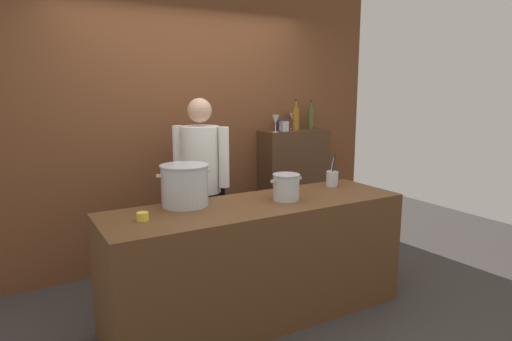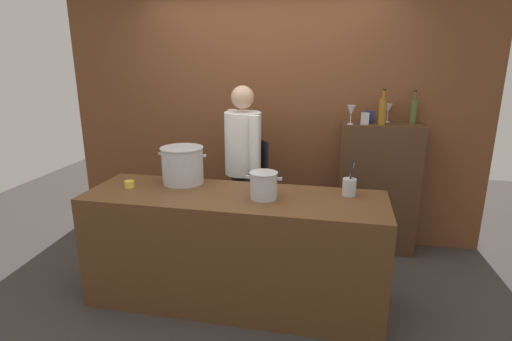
{
  "view_description": "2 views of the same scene",
  "coord_description": "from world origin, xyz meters",
  "px_view_note": "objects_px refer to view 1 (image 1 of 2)",
  "views": [
    {
      "loc": [
        -1.6,
        -2.72,
        1.74
      ],
      "look_at": [
        0.23,
        0.43,
        1.06
      ],
      "focal_mm": 30.77,
      "sensor_mm": 36.0,
      "label": 1
    },
    {
      "loc": [
        0.78,
        -2.81,
        1.93
      ],
      "look_at": [
        0.1,
        0.32,
        1.01
      ],
      "focal_mm": 28.54,
      "sensor_mm": 36.0,
      "label": 2
    }
  ],
  "objects_px": {
    "stockpot_small": "(286,187)",
    "wine_bottle_amber": "(296,119)",
    "utensil_crock": "(332,178)",
    "wine_bottle_olive": "(311,118)",
    "butter_jar": "(142,216)",
    "wine_glass_wide": "(276,120)",
    "stockpot_large": "(185,185)",
    "wine_glass_short": "(293,117)",
    "spice_tin_navy": "(282,125)",
    "chef": "(201,178)",
    "spice_tin_silver": "(284,126)"
  },
  "relations": [
    {
      "from": "chef",
      "to": "spice_tin_navy",
      "type": "bearing_deg",
      "value": -110.33
    },
    {
      "from": "stockpot_small",
      "to": "utensil_crock",
      "type": "xyz_separation_m",
      "value": [
        0.62,
        0.2,
        -0.03
      ]
    },
    {
      "from": "stockpot_small",
      "to": "wine_glass_wide",
      "type": "bearing_deg",
      "value": 61.13
    },
    {
      "from": "chef",
      "to": "utensil_crock",
      "type": "xyz_separation_m",
      "value": [
        0.97,
        -0.61,
        0.01
      ]
    },
    {
      "from": "utensil_crock",
      "to": "stockpot_small",
      "type": "bearing_deg",
      "value": -161.95
    },
    {
      "from": "butter_jar",
      "to": "spice_tin_navy",
      "type": "relative_size",
      "value": 0.71
    },
    {
      "from": "stockpot_large",
      "to": "wine_bottle_olive",
      "type": "height_order",
      "value": "wine_bottle_olive"
    },
    {
      "from": "stockpot_large",
      "to": "stockpot_small",
      "type": "bearing_deg",
      "value": -18.07
    },
    {
      "from": "wine_bottle_olive",
      "to": "spice_tin_silver",
      "type": "bearing_deg",
      "value": -164.24
    },
    {
      "from": "wine_bottle_olive",
      "to": "spice_tin_silver",
      "type": "distance_m",
      "value": 0.47
    },
    {
      "from": "stockpot_small",
      "to": "butter_jar",
      "type": "bearing_deg",
      "value": 178.52
    },
    {
      "from": "utensil_crock",
      "to": "wine_bottle_olive",
      "type": "bearing_deg",
      "value": 62.0
    },
    {
      "from": "stockpot_small",
      "to": "butter_jar",
      "type": "height_order",
      "value": "stockpot_small"
    },
    {
      "from": "stockpot_small",
      "to": "wine_bottle_amber",
      "type": "xyz_separation_m",
      "value": [
        0.9,
        1.16,
        0.42
      ]
    },
    {
      "from": "stockpot_small",
      "to": "wine_bottle_amber",
      "type": "bearing_deg",
      "value": 52.18
    },
    {
      "from": "wine_bottle_amber",
      "to": "wine_glass_short",
      "type": "distance_m",
      "value": 0.16
    },
    {
      "from": "wine_glass_short",
      "to": "wine_glass_wide",
      "type": "bearing_deg",
      "value": -150.69
    },
    {
      "from": "wine_bottle_amber",
      "to": "wine_bottle_olive",
      "type": "xyz_separation_m",
      "value": [
        0.29,
        0.12,
        -0.01
      ]
    },
    {
      "from": "wine_bottle_olive",
      "to": "wine_glass_wide",
      "type": "distance_m",
      "value": 0.6
    },
    {
      "from": "spice_tin_silver",
      "to": "wine_bottle_olive",
      "type": "bearing_deg",
      "value": 15.76
    },
    {
      "from": "butter_jar",
      "to": "wine_bottle_olive",
      "type": "height_order",
      "value": "wine_bottle_olive"
    },
    {
      "from": "butter_jar",
      "to": "wine_bottle_olive",
      "type": "relative_size",
      "value": 0.25
    },
    {
      "from": "wine_glass_wide",
      "to": "butter_jar",
      "type": "bearing_deg",
      "value": -147.66
    },
    {
      "from": "stockpot_large",
      "to": "wine_glass_short",
      "type": "height_order",
      "value": "wine_glass_short"
    },
    {
      "from": "wine_bottle_amber",
      "to": "spice_tin_silver",
      "type": "height_order",
      "value": "wine_bottle_amber"
    },
    {
      "from": "stockpot_large",
      "to": "spice_tin_navy",
      "type": "height_order",
      "value": "spice_tin_navy"
    },
    {
      "from": "utensil_crock",
      "to": "spice_tin_navy",
      "type": "distance_m",
      "value": 1.12
    },
    {
      "from": "butter_jar",
      "to": "stockpot_large",
      "type": "bearing_deg",
      "value": 29.21
    },
    {
      "from": "wine_bottle_amber",
      "to": "wine_glass_wide",
      "type": "height_order",
      "value": "wine_bottle_amber"
    },
    {
      "from": "wine_bottle_olive",
      "to": "butter_jar",
      "type": "bearing_deg",
      "value": -151.39
    },
    {
      "from": "utensil_crock",
      "to": "wine_bottle_olive",
      "type": "xyz_separation_m",
      "value": [
        0.57,
        1.08,
        0.44
      ]
    },
    {
      "from": "stockpot_small",
      "to": "wine_glass_wide",
      "type": "height_order",
      "value": "wine_glass_wide"
    },
    {
      "from": "wine_bottle_olive",
      "to": "wine_glass_short",
      "type": "distance_m",
      "value": 0.23
    },
    {
      "from": "wine_glass_short",
      "to": "butter_jar",
      "type": "bearing_deg",
      "value": -148.16
    },
    {
      "from": "stockpot_large",
      "to": "wine_bottle_olive",
      "type": "xyz_separation_m",
      "value": [
        1.92,
        1.04,
        0.36
      ]
    },
    {
      "from": "chef",
      "to": "spice_tin_silver",
      "type": "relative_size",
      "value": 15.62
    },
    {
      "from": "stockpot_small",
      "to": "spice_tin_silver",
      "type": "relative_size",
      "value": 2.56
    },
    {
      "from": "stockpot_small",
      "to": "spice_tin_silver",
      "type": "xyz_separation_m",
      "value": [
        0.75,
        1.15,
        0.34
      ]
    },
    {
      "from": "chef",
      "to": "stockpot_large",
      "type": "relative_size",
      "value": 4.06
    },
    {
      "from": "wine_bottle_amber",
      "to": "wine_bottle_olive",
      "type": "distance_m",
      "value": 0.31
    },
    {
      "from": "stockpot_large",
      "to": "wine_bottle_olive",
      "type": "bearing_deg",
      "value": 28.5
    },
    {
      "from": "spice_tin_silver",
      "to": "butter_jar",
      "type": "bearing_deg",
      "value": -148.65
    },
    {
      "from": "spice_tin_navy",
      "to": "wine_glass_wide",
      "type": "bearing_deg",
      "value": -142.32
    },
    {
      "from": "butter_jar",
      "to": "wine_glass_wide",
      "type": "xyz_separation_m",
      "value": [
        1.71,
        1.08,
        0.49
      ]
    },
    {
      "from": "utensil_crock",
      "to": "wine_bottle_amber",
      "type": "height_order",
      "value": "wine_bottle_amber"
    },
    {
      "from": "utensil_crock",
      "to": "spice_tin_silver",
      "type": "relative_size",
      "value": 2.77
    },
    {
      "from": "utensil_crock",
      "to": "wine_bottle_amber",
      "type": "bearing_deg",
      "value": 73.63
    },
    {
      "from": "stockpot_small",
      "to": "chef",
      "type": "bearing_deg",
      "value": 113.44
    },
    {
      "from": "spice_tin_silver",
      "to": "spice_tin_navy",
      "type": "distance_m",
      "value": 0.1
    },
    {
      "from": "butter_jar",
      "to": "wine_bottle_amber",
      "type": "relative_size",
      "value": 0.24
    }
  ]
}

